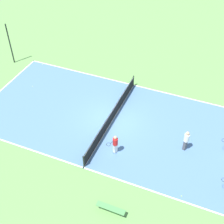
% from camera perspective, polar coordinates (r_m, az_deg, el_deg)
% --- Properties ---
extents(ground_plane, '(80.00, 80.00, 0.00)m').
position_cam_1_polar(ground_plane, '(24.16, -0.00, -1.60)').
color(ground_plane, '#60934C').
extents(court_surface, '(10.04, 20.86, 0.02)m').
position_cam_1_polar(court_surface, '(24.15, -0.00, -1.58)').
color(court_surface, '#4C729E').
rests_on(court_surface, ground_plane).
extents(tennis_net, '(9.84, 0.10, 1.04)m').
position_cam_1_polar(tennis_net, '(23.79, -0.00, -0.63)').
color(tennis_net, black).
rests_on(tennis_net, court_surface).
extents(bench, '(0.36, 1.76, 0.45)m').
position_cam_1_polar(bench, '(18.87, -0.24, -17.21)').
color(bench, '#4C8C4C').
rests_on(bench, ground_plane).
extents(player_coach_red, '(0.98, 0.72, 1.55)m').
position_cam_1_polar(player_coach_red, '(21.26, 0.58, -5.73)').
color(player_coach_red, white).
rests_on(player_coach_red, court_surface).
extents(player_near_white, '(0.47, 0.47, 1.70)m').
position_cam_1_polar(player_near_white, '(21.96, 13.43, -4.92)').
color(player_near_white, '#4C4C51').
rests_on(player_near_white, court_surface).
extents(tennis_ball_midcourt, '(0.07, 0.07, 0.07)m').
position_cam_1_polar(tennis_ball_midcourt, '(28.33, -14.28, 4.57)').
color(tennis_ball_midcourt, '#CCE033').
rests_on(tennis_ball_midcourt, court_surface).
extents(tennis_ball_near_net, '(0.07, 0.07, 0.07)m').
position_cam_1_polar(tennis_ball_near_net, '(31.04, -12.61, 8.44)').
color(tennis_ball_near_net, '#CCE033').
rests_on(tennis_ball_near_net, court_surface).
extents(tennis_ball_far_baseline, '(0.07, 0.07, 0.07)m').
position_cam_1_polar(tennis_ball_far_baseline, '(20.16, 12.56, -14.76)').
color(tennis_ball_far_baseline, '#CCE033').
rests_on(tennis_ball_far_baseline, court_surface).
extents(fence_post_back_right, '(0.12, 0.12, 4.01)m').
position_cam_1_polar(fence_post_back_right, '(31.23, -18.15, 11.74)').
color(fence_post_back_right, black).
rests_on(fence_post_back_right, ground_plane).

